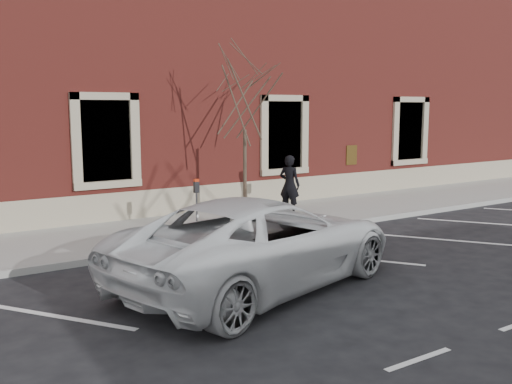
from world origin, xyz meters
TOP-DOWN VIEW (x-y plane):
  - ground at (0.00, 0.00)m, footprint 120.00×120.00m
  - sidewalk_near at (0.00, 1.75)m, footprint 40.00×3.50m
  - curb_near at (0.00, -0.05)m, footprint 40.00×0.12m
  - parking_stripes at (0.00, -2.20)m, footprint 28.00×4.40m
  - building_civic at (0.00, 7.74)m, footprint 40.00×8.62m
  - man at (1.89, 1.67)m, footprint 0.67×0.77m
  - parking_meter at (-1.70, 0.69)m, footprint 0.13×0.10m
  - tree_grate at (0.27, 1.58)m, footprint 1.13×1.13m
  - sapling at (0.27, 1.58)m, footprint 2.77×2.77m
  - white_truck at (-2.39, -3.20)m, footprint 6.52×4.31m

SIDE VIEW (x-z plane):
  - ground at x=0.00m, z-range 0.00..0.00m
  - parking_stripes at x=0.00m, z-range 0.00..0.01m
  - sidewalk_near at x=0.00m, z-range 0.00..0.15m
  - curb_near at x=0.00m, z-range 0.00..0.15m
  - tree_grate at x=0.27m, z-range 0.15..0.18m
  - white_truck at x=-2.39m, z-range 0.00..1.67m
  - man at x=1.89m, z-range 0.15..1.91m
  - parking_meter at x=-1.70m, z-range 0.42..1.82m
  - sapling at x=0.27m, z-range 1.07..5.69m
  - building_civic at x=0.00m, z-range 0.00..8.00m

